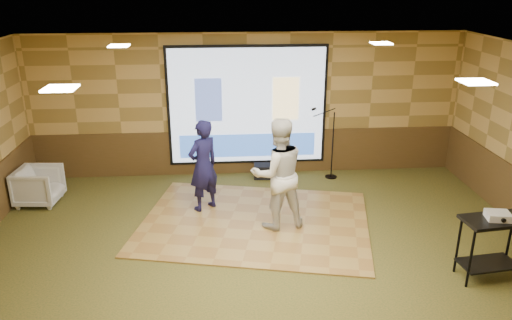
{
  "coord_description": "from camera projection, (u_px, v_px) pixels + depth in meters",
  "views": [
    {
      "loc": [
        -0.58,
        -6.66,
        4.05
      ],
      "look_at": [
        -0.02,
        0.74,
        1.3
      ],
      "focal_mm": 35.0,
      "sensor_mm": 36.0,
      "label": 1
    }
  ],
  "objects": [
    {
      "name": "ground",
      "position": [
        261.0,
        256.0,
        7.68
      ],
      "size": [
        9.0,
        9.0,
        0.0
      ],
      "primitive_type": "plane",
      "color": "#2B3A1A",
      "rests_on": "ground"
    },
    {
      "name": "room_shell",
      "position": [
        262.0,
        125.0,
        6.95
      ],
      "size": [
        9.04,
        7.04,
        3.02
      ],
      "color": "tan",
      "rests_on": "ground"
    },
    {
      "name": "wainscot_back",
      "position": [
        247.0,
        152.0,
        10.77
      ],
      "size": [
        9.0,
        0.04,
        0.95
      ],
      "primitive_type": "cube",
      "color": "#4B3819",
      "rests_on": "ground"
    },
    {
      "name": "projector_screen",
      "position": [
        247.0,
        107.0,
        10.38
      ],
      "size": [
        3.32,
        0.06,
        2.52
      ],
      "color": "black",
      "rests_on": "room_shell"
    },
    {
      "name": "downlight_nw",
      "position": [
        119.0,
        46.0,
        8.17
      ],
      "size": [
        0.32,
        0.32,
        0.02
      ],
      "primitive_type": "cube",
      "color": "#FFE6BF",
      "rests_on": "room_shell"
    },
    {
      "name": "downlight_ne",
      "position": [
        381.0,
        43.0,
        8.49
      ],
      "size": [
        0.32,
        0.32,
        0.02
      ],
      "primitive_type": "cube",
      "color": "#FFE6BF",
      "rests_on": "room_shell"
    },
    {
      "name": "downlight_sw",
      "position": [
        60.0,
        88.0,
        5.09
      ],
      "size": [
        0.32,
        0.32,
        0.02
      ],
      "primitive_type": "cube",
      "color": "#FFE6BF",
      "rests_on": "room_shell"
    },
    {
      "name": "downlight_se",
      "position": [
        476.0,
        82.0,
        5.4
      ],
      "size": [
        0.32,
        0.32,
        0.02
      ],
      "primitive_type": "cube",
      "color": "#FFE6BF",
      "rests_on": "room_shell"
    },
    {
      "name": "dance_floor",
      "position": [
        255.0,
        222.0,
        8.7
      ],
      "size": [
        4.43,
        3.72,
        0.03
      ],
      "primitive_type": "cube",
      "rotation": [
        0.0,
        0.0,
        -0.22
      ],
      "color": "olive",
      "rests_on": "ground"
    },
    {
      "name": "player_left",
      "position": [
        203.0,
        166.0,
        8.89
      ],
      "size": [
        0.73,
        0.7,
        1.68
      ],
      "primitive_type": "imported",
      "rotation": [
        0.0,
        0.0,
        3.81
      ],
      "color": "#15133E",
      "rests_on": "dance_floor"
    },
    {
      "name": "player_right",
      "position": [
        278.0,
        174.0,
        8.23
      ],
      "size": [
        1.05,
        0.89,
        1.9
      ],
      "primitive_type": "imported",
      "rotation": [
        0.0,
        0.0,
        3.35
      ],
      "color": "beige",
      "rests_on": "dance_floor"
    },
    {
      "name": "av_table",
      "position": [
        493.0,
        237.0,
        6.89
      ],
      "size": [
        0.89,
        0.47,
        0.94
      ],
      "rotation": [
        0.0,
        0.0,
        0.12
      ],
      "color": "black",
      "rests_on": "ground"
    },
    {
      "name": "projector",
      "position": [
        498.0,
        216.0,
        6.76
      ],
      "size": [
        0.35,
        0.3,
        0.1
      ],
      "primitive_type": "cube",
      "rotation": [
        0.0,
        0.0,
        -0.17
      ],
      "color": "silver",
      "rests_on": "av_table"
    },
    {
      "name": "mic_stand",
      "position": [
        329.0,
        156.0,
        10.49
      ],
      "size": [
        0.61,
        0.25,
        1.55
      ],
      "rotation": [
        0.0,
        0.0,
        0.15
      ],
      "color": "black",
      "rests_on": "ground"
    },
    {
      "name": "banquet_chair",
      "position": [
        39.0,
        186.0,
        9.34
      ],
      "size": [
        0.83,
        0.81,
        0.7
      ],
      "primitive_type": "imported",
      "rotation": [
        0.0,
        0.0,
        1.49
      ],
      "color": "gray",
      "rests_on": "ground"
    },
    {
      "name": "duffel_bag",
      "position": [
        265.0,
        171.0,
        10.61
      ],
      "size": [
        0.48,
        0.34,
        0.29
      ],
      "primitive_type": "cube",
      "rotation": [
        0.0,
        0.0,
        -0.07
      ],
      "color": "black",
      "rests_on": "ground"
    }
  ]
}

